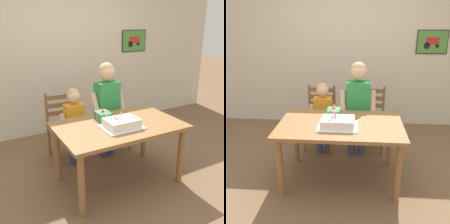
# 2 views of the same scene
# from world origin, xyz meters

# --- Properties ---
(ground_plane) EXTENTS (20.00, 20.00, 0.00)m
(ground_plane) POSITION_xyz_m (0.00, 0.00, 0.00)
(ground_plane) COLOR brown
(back_wall) EXTENTS (6.40, 0.11, 2.60)m
(back_wall) POSITION_xyz_m (0.01, 1.89, 1.30)
(back_wall) COLOR beige
(back_wall) RESTS_ON ground
(dining_table) EXTENTS (1.41, 0.90, 0.73)m
(dining_table) POSITION_xyz_m (0.00, 0.00, 0.63)
(dining_table) COLOR olive
(dining_table) RESTS_ON ground
(birthday_cake) EXTENTS (0.44, 0.34, 0.19)m
(birthday_cake) POSITION_xyz_m (-0.02, -0.10, 0.78)
(birthday_cake) COLOR silver
(birthday_cake) RESTS_ON dining_table
(gift_box_red_large) EXTENTS (0.16, 0.19, 0.14)m
(gift_box_red_large) POSITION_xyz_m (-0.10, 0.20, 0.78)
(gift_box_red_large) COLOR #2D8E42
(gift_box_red_large) RESTS_ON dining_table
(chair_left) EXTENTS (0.45, 0.45, 0.92)m
(chair_left) POSITION_xyz_m (-0.36, 0.85, 0.47)
(chair_left) COLOR brown
(chair_left) RESTS_ON ground
(chair_right) EXTENTS (0.45, 0.45, 0.92)m
(chair_right) POSITION_xyz_m (0.37, 0.85, 0.47)
(chair_right) COLOR brown
(chair_right) RESTS_ON ground
(child_older) EXTENTS (0.49, 0.28, 1.33)m
(child_older) POSITION_xyz_m (0.19, 0.63, 0.81)
(child_older) COLOR #38426B
(child_older) RESTS_ON ground
(child_younger) EXTENTS (0.38, 0.22, 1.04)m
(child_younger) POSITION_xyz_m (-0.29, 0.63, 0.63)
(child_younger) COLOR #38426B
(child_younger) RESTS_ON ground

